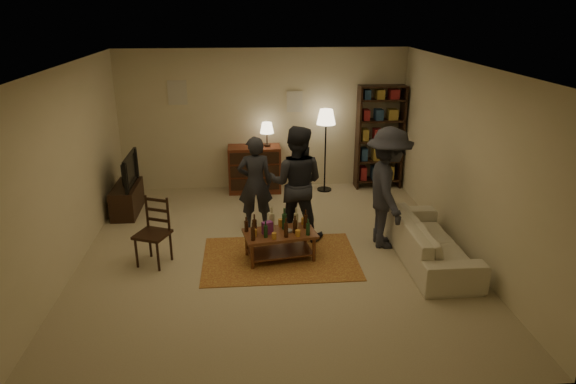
{
  "coord_description": "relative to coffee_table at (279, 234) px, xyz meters",
  "views": [
    {
      "loc": [
        -0.36,
        -6.77,
        3.44
      ],
      "look_at": [
        0.23,
        0.1,
        0.92
      ],
      "focal_mm": 32.0,
      "sensor_mm": 36.0,
      "label": 1
    }
  ],
  "objects": [
    {
      "name": "person_left",
      "position": [
        -0.31,
        1.13,
        0.39
      ],
      "size": [
        0.57,
        0.38,
        1.53
      ],
      "primitive_type": "imported",
      "rotation": [
        0.0,
        0.0,
        3.17
      ],
      "color": "#23242A",
      "rests_on": "ground"
    },
    {
      "name": "coffee_table",
      "position": [
        0.0,
        0.0,
        0.0
      ],
      "size": [
        1.08,
        0.71,
        0.75
      ],
      "rotation": [
        0.0,
        0.0,
        0.17
      ],
      "color": "brown",
      "rests_on": "ground"
    },
    {
      "name": "person_by_sofa",
      "position": [
        1.62,
        0.33,
        0.53
      ],
      "size": [
        0.73,
        1.2,
        1.82
      ],
      "primitive_type": "imported",
      "rotation": [
        0.0,
        0.0,
        1.52
      ],
      "color": "#292931",
      "rests_on": "ground"
    },
    {
      "name": "tv_stand",
      "position": [
        -2.53,
        1.97,
        0.01
      ],
      "size": [
        0.4,
        1.0,
        1.06
      ],
      "color": "black",
      "rests_on": "ground"
    },
    {
      "name": "bookshelf",
      "position": [
        2.17,
        2.95,
        0.66
      ],
      "size": [
        0.9,
        0.34,
        2.02
      ],
      "color": "black",
      "rests_on": "ground"
    },
    {
      "name": "room_shell",
      "position": [
        -0.73,
        3.15,
        1.44
      ],
      "size": [
        6.0,
        6.0,
        6.0
      ],
      "color": "beige",
      "rests_on": "ground"
    },
    {
      "name": "rug",
      "position": [
        0.01,
        -0.0,
        -0.37
      ],
      "size": [
        2.2,
        1.5,
        0.01
      ],
      "primitive_type": "cube",
      "color": "brown",
      "rests_on": "ground"
    },
    {
      "name": "floor_lamp",
      "position": [
        1.08,
        2.82,
        0.98
      ],
      "size": [
        0.36,
        0.36,
        1.6
      ],
      "color": "black",
      "rests_on": "ground"
    },
    {
      "name": "sofa",
      "position": [
        2.12,
        -0.23,
        -0.07
      ],
      "size": [
        0.81,
        2.08,
        0.61
      ],
      "primitive_type": "imported",
      "rotation": [
        0.0,
        0.0,
        1.57
      ],
      "color": "beige",
      "rests_on": "ground"
    },
    {
      "name": "dining_chair",
      "position": [
        -1.74,
        0.05,
        0.13
      ],
      "size": [
        0.55,
        0.55,
        0.97
      ],
      "rotation": [
        0.0,
        0.0,
        -0.4
      ],
      "color": "black",
      "rests_on": "ground"
    },
    {
      "name": "dresser",
      "position": [
        -0.27,
        2.88,
        0.1
      ],
      "size": [
        1.0,
        0.5,
        1.36
      ],
      "color": "maroon",
      "rests_on": "ground"
    },
    {
      "name": "floor",
      "position": [
        -0.08,
        0.17,
        -0.38
      ],
      "size": [
        6.0,
        6.0,
        0.0
      ],
      "primitive_type": "plane",
      "color": "#C6B793",
      "rests_on": "ground"
    },
    {
      "name": "person_right",
      "position": [
        0.31,
        0.72,
        0.51
      ],
      "size": [
        1.01,
        0.88,
        1.78
      ],
      "primitive_type": "imported",
      "rotation": [
        0.0,
        0.0,
        2.87
      ],
      "color": "#212228",
      "rests_on": "ground"
    }
  ]
}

